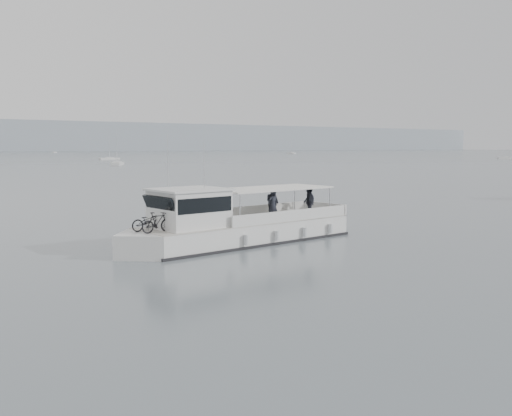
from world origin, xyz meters
TOP-DOWN VIEW (x-y plane):
  - ground at (0.00, 0.00)m, footprint 1400.00×1400.00m
  - tour_boat at (-0.15, 2.59)m, footprint 12.49×4.33m

SIDE VIEW (x-z plane):
  - ground at x=0.00m, z-range 0.00..0.00m
  - tour_boat at x=-0.15m, z-range -1.74..3.45m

